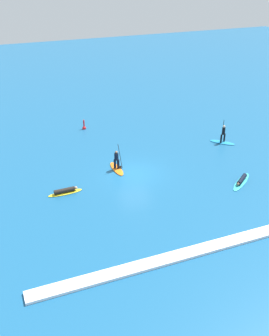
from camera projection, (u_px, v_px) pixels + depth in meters
ground_plane at (134, 173)px, 32.44m from camera, size 120.00×120.00×0.00m
surfer_on_orange_board at (117, 165)px, 32.85m from camera, size 0.85×2.54×2.38m
surfer_on_teal_board at (241, 180)px, 31.09m from camera, size 3.00×2.48×0.42m
surfer_on_blue_board at (223, 139)px, 37.56m from camera, size 2.21×2.25×2.18m
surfer_on_yellow_board at (65, 191)px, 29.63m from camera, size 2.63×0.69×0.43m
marker_buoy at (84, 127)px, 40.69m from camera, size 0.39×0.39×1.08m
wave_crest at (198, 250)px, 23.79m from camera, size 20.69×0.90×0.18m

